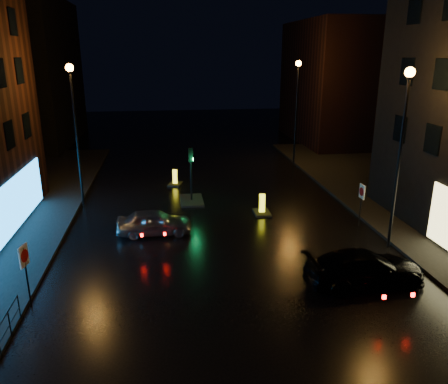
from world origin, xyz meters
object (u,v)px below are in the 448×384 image
Objects in this scene: silver_hatchback at (154,222)px; road_sign_left at (25,261)px; road_sign_right at (362,195)px; bollard_far at (175,181)px; dark_sedan at (364,268)px; bollard_near at (262,209)px; traffic_signal at (192,194)px.

silver_hatchback is 7.71m from road_sign_left.
road_sign_right is at bearing 31.74° from road_sign_left.
road_sign_right reaches higher than bollard_far.
dark_sedan reaches higher than bollard_near.
road_sign_left is (-4.45, -6.18, 1.18)m from silver_hatchback.
bollard_near is 0.59× the size of road_sign_right.
silver_hatchback is (-2.24, -4.92, 0.14)m from traffic_signal.
road_sign_left is at bearing 143.63° from silver_hatchback.
silver_hatchback is at bearing -114.52° from traffic_signal.
traffic_signal reaches higher than road_sign_right.
traffic_signal is at bearing -60.12° from bollard_far.
dark_sedan reaches higher than bollard_far.
silver_hatchback is 2.64× the size of bollard_far.
bollard_far is at bearing 22.20° from dark_sedan.
bollard_near is 13.58m from road_sign_left.
bollard_near is at bearing -29.96° from road_sign_right.
bollard_far is 0.62× the size of road_sign_right.
traffic_signal is 10.27m from road_sign_right.
bollard_far is at bearing -45.26° from road_sign_right.
dark_sedan is (6.18, -11.29, 0.20)m from traffic_signal.
silver_hatchback is at bearing -159.51° from bollard_near.
silver_hatchback is 8.83m from bollard_far.
bollard_near is (3.91, -2.75, -0.24)m from traffic_signal.
bollard_far is 0.59× the size of road_sign_left.
road_sign_right is at bearing -25.81° from dark_sedan.
road_sign_left reaches higher than silver_hatchback.
road_sign_right is (9.61, -9.13, 1.50)m from bollard_far.
traffic_signal is at bearing -25.11° from silver_hatchback.
dark_sedan is at bearing -48.44° from bollard_far.
silver_hatchback is at bearing 65.40° from road_sign_left.
traffic_signal is 5.40m from silver_hatchback.
silver_hatchback is 1.63× the size of road_sign_right.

